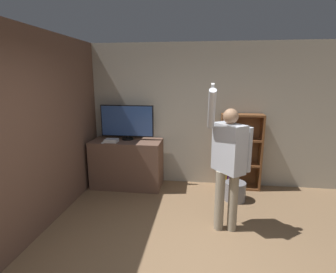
{
  "coord_description": "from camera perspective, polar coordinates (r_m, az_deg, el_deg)",
  "views": [
    {
      "loc": [
        0.11,
        -2.25,
        2.08
      ],
      "look_at": [
        -0.41,
        1.71,
        1.17
      ],
      "focal_mm": 28.0,
      "sensor_mm": 36.0,
      "label": 1
    }
  ],
  "objects": [
    {
      "name": "waste_bin",
      "position": [
        4.73,
        14.38,
        -11.47
      ],
      "size": [
        0.36,
        0.36,
        0.33
      ],
      "color": "gray",
      "rests_on": "ground_plane"
    },
    {
      "name": "game_console",
      "position": [
        4.91,
        -12.22,
        -0.88
      ],
      "size": [
        0.23,
        0.19,
        0.06
      ],
      "color": "white",
      "rests_on": "tv_ledge"
    },
    {
      "name": "bookshelf",
      "position": [
        5.07,
        14.57,
        -3.47
      ],
      "size": [
        0.76,
        0.28,
        1.42
      ],
      "color": "brown",
      "rests_on": "ground_plane"
    },
    {
      "name": "television",
      "position": [
        5.0,
        -8.89,
        3.16
      ],
      "size": [
        1.01,
        0.22,
        0.66
      ],
      "color": "black",
      "rests_on": "tv_ledge"
    },
    {
      "name": "tv_ledge",
      "position": [
        5.11,
        -8.85,
        -5.8
      ],
      "size": [
        1.31,
        0.63,
        0.91
      ],
      "color": "brown",
      "rests_on": "ground_plane"
    },
    {
      "name": "wall_side_brick",
      "position": [
        4.27,
        -22.94,
        2.02
      ],
      "size": [
        0.06,
        4.34,
        2.7
      ],
      "color": "brown",
      "rests_on": "ground_plane"
    },
    {
      "name": "remote_loose",
      "position": [
        4.9,
        -13.8,
        -1.21
      ],
      "size": [
        0.05,
        0.14,
        0.02
      ],
      "color": "white",
      "rests_on": "tv_ledge"
    },
    {
      "name": "person",
      "position": [
        3.53,
        13.02,
        -4.8
      ],
      "size": [
        0.58,
        0.56,
        2.01
      ],
      "rotation": [
        0.0,
        0.0,
        -0.91
      ],
      "color": "gray",
      "rests_on": "ground_plane"
    },
    {
      "name": "wall_back",
      "position": [
        5.07,
        6.19,
        4.55
      ],
      "size": [
        6.03,
        0.06,
        2.7
      ],
      "color": "#B2AD9E",
      "rests_on": "ground_plane"
    }
  ]
}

